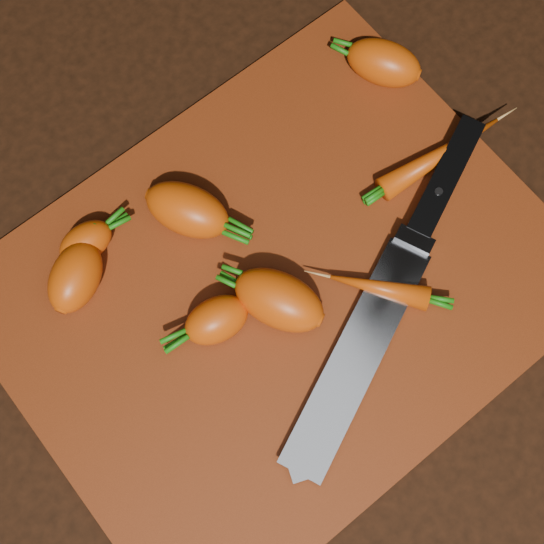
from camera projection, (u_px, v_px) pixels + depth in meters
ground at (279, 291)px, 0.72m from camera, size 2.00×2.00×0.01m
cutting_board at (279, 288)px, 0.71m from camera, size 0.50×0.40×0.01m
carrot_0 at (75, 277)px, 0.68m from camera, size 0.08×0.07×0.04m
carrot_1 at (217, 320)px, 0.67m from camera, size 0.07×0.05×0.04m
carrot_2 at (187, 210)px, 0.70m from camera, size 0.08×0.09×0.05m
carrot_3 at (279, 300)px, 0.67m from camera, size 0.08×0.10×0.05m
carrot_4 at (86, 242)px, 0.69m from camera, size 0.05×0.03×0.03m
carrot_5 at (384, 63)px, 0.74m from camera, size 0.08×0.09×0.04m
carrot_6 at (440, 155)px, 0.73m from camera, size 0.14×0.04×0.02m
carrot_7 at (379, 288)px, 0.69m from camera, size 0.07×0.09×0.02m
knife at (368, 334)px, 0.68m from camera, size 0.36×0.18×0.02m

